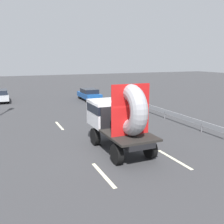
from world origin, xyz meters
The scene contains 9 objects.
ground_plane centered at (0.00, 0.00, 0.00)m, with size 120.00×120.00×0.00m, color #38383A.
flatbed_truck centered at (0.27, 0.16, 1.73)m, with size 2.02×4.51×3.47m.
distant_sedan centered at (3.86, 15.41, 0.68)m, with size 1.67×3.91×1.27m.
guardrail centered at (6.40, 6.75, 0.53)m, with size 0.10×15.87×0.71m.
lane_dash_left_near centered at (-1.53, -2.30, 0.00)m, with size 2.38×0.16×0.01m, color beige.
lane_dash_left_far centered at (-1.53, 5.89, 0.00)m, with size 2.31×0.16×0.01m, color beige.
lane_dash_right_near centered at (2.07, -2.15, 0.00)m, with size 2.48×0.16×0.01m, color beige.
lane_dash_right_far centered at (2.07, 6.15, 0.00)m, with size 2.69×0.16×0.01m, color beige.
oncoming_car centered at (-5.23, 18.12, 0.70)m, with size 1.71×3.99×1.30m.
Camera 1 is at (-4.96, -11.04, 4.58)m, focal length 40.55 mm.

